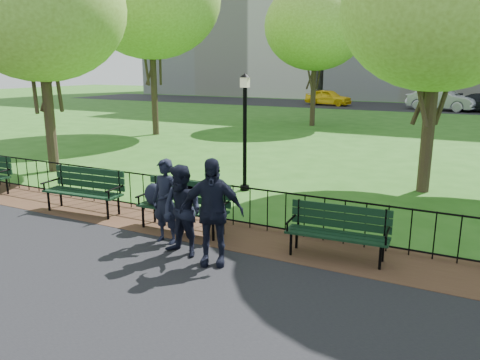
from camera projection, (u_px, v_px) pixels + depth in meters
The scene contains 17 objects.
ground at pixel (171, 257), 8.43m from camera, with size 120.00×120.00×0.00m, color #285B18.
asphalt_path at pixel (2, 358), 5.49m from camera, with size 60.00×9.20×0.01m, color black.
dirt_strip at pixel (213, 231), 9.72m from camera, with size 60.00×1.60×0.01m, color #3D2618.
far_street at pixel (419, 108), 38.64m from camera, with size 70.00×9.00×0.01m, color black.
iron_fence at pixel (225, 202), 10.04m from camera, with size 24.06×0.06×1.00m.
park_bench_main at pixel (173, 198), 9.68m from camera, with size 1.98×0.62×1.12m.
park_bench_left_a at pixel (85, 186), 10.88m from camera, with size 2.00×0.76×1.11m.
park_bench_right_a at pixel (338, 226), 8.28m from camera, with size 1.83×0.67×1.02m.
lamppost at pixel (245, 128), 12.53m from camera, with size 0.28×0.28×3.16m.
tree_near_w at pixel (39, 8), 14.14m from camera, with size 5.24×5.24×7.30m.
tree_near_e at pixel (440, 8), 11.71m from camera, with size 4.93×4.93×6.87m.
tree_far_c at pixel (316, 26), 25.68m from camera, with size 5.65×5.65×7.88m.
person_left at pixel (166, 201), 8.92m from camera, with size 0.60×0.39×1.64m, color black.
person_mid at pixel (182, 211), 8.28m from camera, with size 0.81×0.42×1.66m, color black.
person_right at pixel (212, 212), 7.90m from camera, with size 1.09×0.45×1.87m, color black.
taxi at pixel (328, 97), 40.69m from camera, with size 1.62×4.03×1.37m, color yellow.
sedan_silver at pixel (442, 99), 35.90m from camera, with size 1.77×5.08×1.67m, color #999CA0.
Camera 1 is at (4.71, -6.42, 3.34)m, focal length 35.00 mm.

